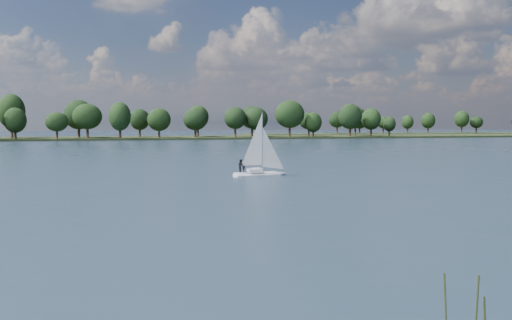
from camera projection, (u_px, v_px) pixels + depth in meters
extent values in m
plane|color=#233342|center=(212.00, 153.00, 122.33)|extent=(700.00, 700.00, 0.00)
cube|color=black|center=(156.00, 139.00, 229.78)|extent=(660.00, 40.00, 1.50)
cube|color=black|center=(435.00, 134.00, 319.75)|extent=(220.00, 30.00, 1.40)
cube|color=white|center=(258.00, 176.00, 69.07)|extent=(6.29, 2.61, 0.72)
cube|color=white|center=(258.00, 170.00, 69.02)|extent=(1.94, 1.34, 0.45)
cylinder|color=silver|center=(258.00, 142.00, 68.80)|extent=(0.11, 0.11, 7.17)
imported|color=black|center=(244.00, 165.00, 68.82)|extent=(0.45, 0.61, 1.55)
imported|color=black|center=(241.00, 166.00, 68.11)|extent=(0.70, 0.84, 1.55)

